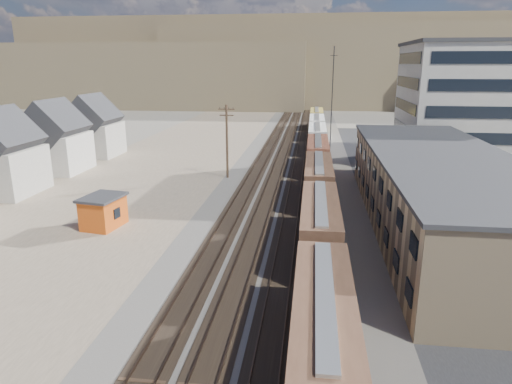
# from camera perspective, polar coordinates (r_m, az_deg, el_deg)

# --- Properties ---
(ballast_bed) EXTENTS (18.00, 200.00, 0.06)m
(ballast_bed) POSITION_cam_1_polar(r_m,az_deg,el_deg) (70.01, 4.51, 3.16)
(ballast_bed) COLOR #4C4742
(ballast_bed) RESTS_ON ground
(dirt_yard) EXTENTS (24.00, 180.00, 0.03)m
(dirt_yard) POSITION_cam_1_polar(r_m,az_deg,el_deg) (64.46, -14.00, 1.62)
(dirt_yard) COLOR #71614D
(dirt_yard) RESTS_ON ground
(asphalt_lot) EXTENTS (26.00, 120.00, 0.04)m
(asphalt_lot) POSITION_cam_1_polar(r_m,az_deg,el_deg) (58.59, 25.77, -0.91)
(asphalt_lot) COLOR #232326
(asphalt_lot) RESTS_ON ground
(rail_tracks) EXTENTS (11.40, 200.00, 0.24)m
(rail_tracks) POSITION_cam_1_polar(r_m,az_deg,el_deg) (70.02, 4.06, 3.24)
(rail_tracks) COLOR black
(rail_tracks) RESTS_ON ground
(freight_train) EXTENTS (3.00, 119.74, 4.46)m
(freight_train) POSITION_cam_1_polar(r_m,az_deg,el_deg) (59.30, 7.76, 3.49)
(freight_train) COLOR black
(freight_train) RESTS_ON ground
(warehouse) EXTENTS (12.40, 40.40, 7.25)m
(warehouse) POSITION_cam_1_polar(r_m,az_deg,el_deg) (46.39, 21.86, 0.13)
(warehouse) COLOR tan
(warehouse) RESTS_ON ground
(office_tower) EXTENTS (22.60, 18.60, 18.45)m
(office_tower) POSITION_cam_1_polar(r_m,az_deg,el_deg) (77.61, 26.26, 9.75)
(office_tower) COLOR #9E998E
(office_tower) RESTS_ON ground
(utility_pole_north) EXTENTS (2.20, 0.32, 10.00)m
(utility_pole_north) POSITION_cam_1_polar(r_m,az_deg,el_deg) (62.16, -3.65, 6.52)
(utility_pole_north) COLOR #382619
(utility_pole_north) RESTS_ON ground
(radio_mast) EXTENTS (1.20, 0.16, 18.00)m
(radio_mast) POSITION_cam_1_polar(r_m,az_deg,el_deg) (78.57, 9.47, 11.08)
(radio_mast) COLOR black
(radio_mast) RESTS_ON ground
(hills_north) EXTENTS (265.00, 80.00, 32.00)m
(hills_north) POSITION_cam_1_polar(r_m,az_deg,el_deg) (186.22, 6.46, 15.31)
(hills_north) COLOR brown
(hills_north) RESTS_ON ground
(maintenance_shed) EXTENTS (3.94, 4.74, 3.12)m
(maintenance_shed) POSITION_cam_1_polar(r_m,az_deg,el_deg) (46.11, -18.54, -2.30)
(maintenance_shed) COLOR #C24C12
(maintenance_shed) RESTS_ON ground
(parked_car_blue) EXTENTS (5.31, 6.60, 1.67)m
(parked_car_blue) POSITION_cam_1_polar(r_m,az_deg,el_deg) (65.13, 21.83, 1.83)
(parked_car_blue) COLOR navy
(parked_car_blue) RESTS_ON ground
(parked_car_far) EXTENTS (2.30, 4.40, 1.43)m
(parked_car_far) POSITION_cam_1_polar(r_m,az_deg,el_deg) (79.88, 27.95, 3.43)
(parked_car_far) COLOR white
(parked_car_far) RESTS_ON ground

